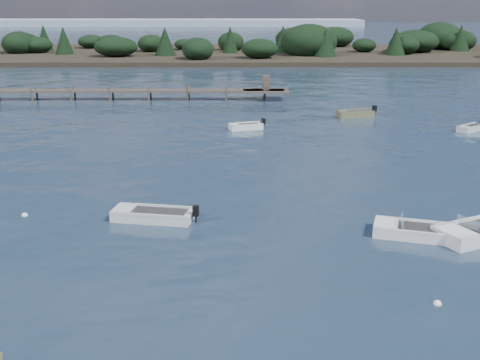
{
  "coord_description": "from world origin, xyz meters",
  "views": [
    {
      "loc": [
        0.8,
        -18.65,
        10.96
      ],
      "look_at": [
        0.96,
        14.0,
        1.0
      ],
      "focal_mm": 45.0,
      "sensor_mm": 36.0,
      "label": 1
    }
  ],
  "objects_px": {
    "dinghy_mid_white_a": "(423,234)",
    "jetty": "(34,91)",
    "dinghy_mid_grey": "(153,217)",
    "tender_far_grey_b": "(355,115)",
    "tender_far_white": "(246,128)",
    "dinghy_extra_a": "(471,129)"
  },
  "relations": [
    {
      "from": "dinghy_mid_white_a",
      "to": "jetty",
      "type": "bearing_deg",
      "value": 128.09
    },
    {
      "from": "dinghy_mid_white_a",
      "to": "dinghy_mid_grey",
      "type": "height_order",
      "value": "dinghy_mid_white_a"
    },
    {
      "from": "tender_far_grey_b",
      "to": "dinghy_mid_grey",
      "type": "distance_m",
      "value": 31.63
    },
    {
      "from": "jetty",
      "to": "dinghy_mid_grey",
      "type": "bearing_deg",
      "value": -64.21
    },
    {
      "from": "tender_far_grey_b",
      "to": "dinghy_mid_grey",
      "type": "height_order",
      "value": "tender_far_grey_b"
    },
    {
      "from": "tender_far_grey_b",
      "to": "tender_far_white",
      "type": "bearing_deg",
      "value": -152.18
    },
    {
      "from": "dinghy_mid_white_a",
      "to": "jetty",
      "type": "xyz_separation_m",
      "value": [
        -31.41,
        40.07,
        0.83
      ]
    },
    {
      "from": "tender_far_grey_b",
      "to": "dinghy_mid_white_a",
      "type": "xyz_separation_m",
      "value": [
        -2.38,
        -29.92,
        -0.03
      ]
    },
    {
      "from": "dinghy_mid_white_a",
      "to": "dinghy_mid_grey",
      "type": "distance_m",
      "value": 13.42
    },
    {
      "from": "tender_far_grey_b",
      "to": "dinghy_extra_a",
      "type": "relative_size",
      "value": 1.33
    },
    {
      "from": "dinghy_mid_white_a",
      "to": "dinghy_extra_a",
      "type": "xyz_separation_m",
      "value": [
        11.17,
        23.78,
        -0.01
      ]
    },
    {
      "from": "dinghy_mid_white_a",
      "to": "dinghy_extra_a",
      "type": "distance_m",
      "value": 26.27
    },
    {
      "from": "tender_far_white",
      "to": "dinghy_mid_white_a",
      "type": "bearing_deg",
      "value": -71.58
    },
    {
      "from": "tender_far_grey_b",
      "to": "jetty",
      "type": "relative_size",
      "value": 0.06
    },
    {
      "from": "tender_far_white",
      "to": "dinghy_mid_grey",
      "type": "relative_size",
      "value": 0.72
    },
    {
      "from": "tender_far_white",
      "to": "dinghy_extra_a",
      "type": "relative_size",
      "value": 1.12
    },
    {
      "from": "dinghy_mid_grey",
      "to": "dinghy_extra_a",
      "type": "distance_m",
      "value": 32.43
    },
    {
      "from": "tender_far_white",
      "to": "dinghy_mid_white_a",
      "type": "relative_size",
      "value": 0.64
    },
    {
      "from": "jetty",
      "to": "dinghy_mid_white_a",
      "type": "bearing_deg",
      "value": -51.91
    },
    {
      "from": "dinghy_extra_a",
      "to": "dinghy_mid_white_a",
      "type": "bearing_deg",
      "value": -115.17
    },
    {
      "from": "tender_far_grey_b",
      "to": "tender_far_white",
      "type": "height_order",
      "value": "tender_far_grey_b"
    },
    {
      "from": "jetty",
      "to": "tender_far_white",
      "type": "bearing_deg",
      "value": -33.98
    }
  ]
}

